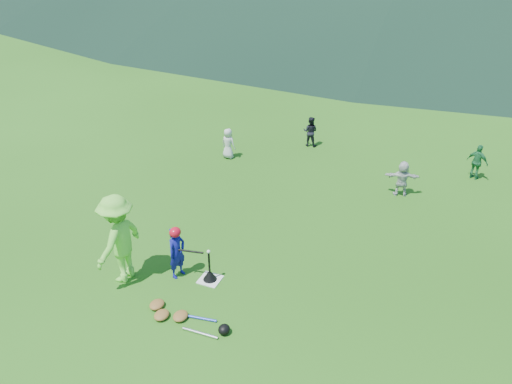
{
  "coord_description": "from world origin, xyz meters",
  "views": [
    {
      "loc": [
        4.25,
        -7.42,
        6.74
      ],
      "look_at": [
        0.0,
        2.5,
        0.9
      ],
      "focal_mm": 35.0,
      "sensor_mm": 36.0,
      "label": 1
    }
  ],
  "objects_px": {
    "fielder_b": "(310,131)",
    "batting_tee": "(210,275)",
    "adult_coach": "(119,239)",
    "fielder_d": "(402,178)",
    "fielder_a": "(228,143)",
    "fielder_c": "(477,162)",
    "batter_child": "(177,253)",
    "home_plate": "(210,279)",
    "equipment_pile": "(180,316)"
  },
  "relations": [
    {
      "from": "adult_coach",
      "to": "fielder_a",
      "type": "xyz_separation_m",
      "value": [
        -0.67,
        6.5,
        -0.5
      ]
    },
    {
      "from": "fielder_a",
      "to": "fielder_d",
      "type": "bearing_deg",
      "value": -173.56
    },
    {
      "from": "home_plate",
      "to": "equipment_pile",
      "type": "distance_m",
      "value": 1.29
    },
    {
      "from": "fielder_a",
      "to": "fielder_c",
      "type": "height_order",
      "value": "fielder_c"
    },
    {
      "from": "fielder_c",
      "to": "adult_coach",
      "type": "bearing_deg",
      "value": 73.91
    },
    {
      "from": "fielder_c",
      "to": "batting_tee",
      "type": "relative_size",
      "value": 1.58
    },
    {
      "from": "fielder_b",
      "to": "batting_tee",
      "type": "relative_size",
      "value": 1.51
    },
    {
      "from": "fielder_c",
      "to": "batting_tee",
      "type": "xyz_separation_m",
      "value": [
        -5.0,
        -7.38,
        -0.41
      ]
    },
    {
      "from": "adult_coach",
      "to": "equipment_pile",
      "type": "xyz_separation_m",
      "value": [
        1.76,
        -0.63,
        -0.93
      ]
    },
    {
      "from": "batter_child",
      "to": "equipment_pile",
      "type": "xyz_separation_m",
      "value": [
        0.73,
        -1.17,
        -0.53
      ]
    },
    {
      "from": "home_plate",
      "to": "adult_coach",
      "type": "height_order",
      "value": "adult_coach"
    },
    {
      "from": "home_plate",
      "to": "fielder_b",
      "type": "xyz_separation_m",
      "value": [
        -0.28,
        7.84,
        0.5
      ]
    },
    {
      "from": "batter_child",
      "to": "batting_tee",
      "type": "height_order",
      "value": "batter_child"
    },
    {
      "from": "home_plate",
      "to": "fielder_c",
      "type": "relative_size",
      "value": 0.42
    },
    {
      "from": "fielder_b",
      "to": "equipment_pile",
      "type": "relative_size",
      "value": 0.57
    },
    {
      "from": "adult_coach",
      "to": "fielder_d",
      "type": "relative_size",
      "value": 1.95
    },
    {
      "from": "home_plate",
      "to": "batting_tee",
      "type": "bearing_deg",
      "value": 0.0
    },
    {
      "from": "adult_coach",
      "to": "fielder_c",
      "type": "distance_m",
      "value": 10.49
    },
    {
      "from": "fielder_c",
      "to": "fielder_b",
      "type": "bearing_deg",
      "value": 18.86
    },
    {
      "from": "fielder_c",
      "to": "equipment_pile",
      "type": "xyz_separation_m",
      "value": [
        -4.97,
        -8.67,
        -0.47
      ]
    },
    {
      "from": "fielder_d",
      "to": "equipment_pile",
      "type": "relative_size",
      "value": 0.57
    },
    {
      "from": "fielder_b",
      "to": "batting_tee",
      "type": "distance_m",
      "value": 7.86
    },
    {
      "from": "fielder_c",
      "to": "fielder_d",
      "type": "relative_size",
      "value": 1.05
    },
    {
      "from": "equipment_pile",
      "to": "fielder_c",
      "type": "bearing_deg",
      "value": 60.19
    },
    {
      "from": "batter_child",
      "to": "fielder_c",
      "type": "bearing_deg",
      "value": -22.63
    },
    {
      "from": "adult_coach",
      "to": "batting_tee",
      "type": "height_order",
      "value": "adult_coach"
    },
    {
      "from": "batter_child",
      "to": "adult_coach",
      "type": "distance_m",
      "value": 1.23
    },
    {
      "from": "batter_child",
      "to": "batting_tee",
      "type": "xyz_separation_m",
      "value": [
        0.7,
        0.12,
        -0.46
      ]
    },
    {
      "from": "batter_child",
      "to": "fielder_b",
      "type": "bearing_deg",
      "value": 11.62
    },
    {
      "from": "adult_coach",
      "to": "fielder_b",
      "type": "distance_m",
      "value": 8.63
    },
    {
      "from": "adult_coach",
      "to": "fielder_d",
      "type": "height_order",
      "value": "adult_coach"
    },
    {
      "from": "batter_child",
      "to": "fielder_c",
      "type": "height_order",
      "value": "batter_child"
    },
    {
      "from": "batter_child",
      "to": "fielder_b",
      "type": "distance_m",
      "value": 7.97
    },
    {
      "from": "fielder_c",
      "to": "fielder_d",
      "type": "height_order",
      "value": "fielder_c"
    },
    {
      "from": "home_plate",
      "to": "batting_tee",
      "type": "height_order",
      "value": "batting_tee"
    },
    {
      "from": "fielder_b",
      "to": "fielder_c",
      "type": "relative_size",
      "value": 0.96
    },
    {
      "from": "home_plate",
      "to": "fielder_a",
      "type": "xyz_separation_m",
      "value": [
        -2.41,
        5.85,
        0.49
      ]
    },
    {
      "from": "fielder_c",
      "to": "equipment_pile",
      "type": "bearing_deg",
      "value": 84.05
    },
    {
      "from": "home_plate",
      "to": "batter_child",
      "type": "distance_m",
      "value": 0.92
    },
    {
      "from": "fielder_b",
      "to": "batting_tee",
      "type": "bearing_deg",
      "value": 89.46
    },
    {
      "from": "fielder_b",
      "to": "batter_child",
      "type": "bearing_deg",
      "value": 84.37
    },
    {
      "from": "fielder_c",
      "to": "fielder_a",
      "type": "bearing_deg",
      "value": 35.55
    },
    {
      "from": "adult_coach",
      "to": "fielder_c",
      "type": "height_order",
      "value": "adult_coach"
    },
    {
      "from": "batting_tee",
      "to": "fielder_a",
      "type": "bearing_deg",
      "value": 112.36
    },
    {
      "from": "batter_child",
      "to": "fielder_d",
      "type": "xyz_separation_m",
      "value": [
        3.83,
        5.59,
        -0.08
      ]
    },
    {
      "from": "fielder_d",
      "to": "equipment_pile",
      "type": "distance_m",
      "value": 7.45
    },
    {
      "from": "fielder_a",
      "to": "batting_tee",
      "type": "bearing_deg",
      "value": 122.63
    },
    {
      "from": "adult_coach",
      "to": "fielder_d",
      "type": "xyz_separation_m",
      "value": [
        4.86,
        6.13,
        -0.48
      ]
    },
    {
      "from": "equipment_pile",
      "to": "home_plate",
      "type": "bearing_deg",
      "value": 91.43
    },
    {
      "from": "fielder_a",
      "to": "equipment_pile",
      "type": "relative_size",
      "value": 0.55
    }
  ]
}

